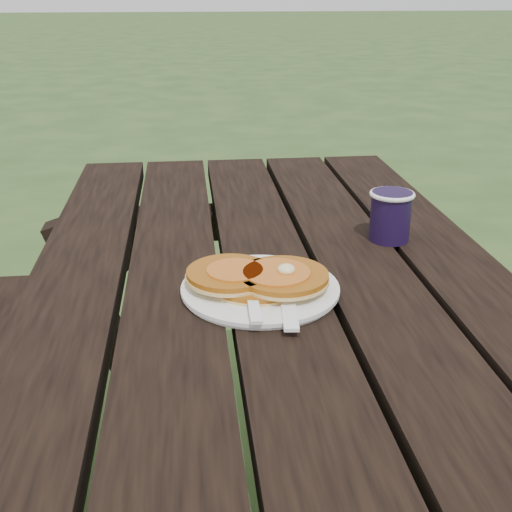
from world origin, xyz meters
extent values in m
cube|color=black|center=(0.00, 0.00, 0.73)|extent=(0.75, 1.80, 0.04)
cylinder|color=white|center=(-0.02, 0.13, 0.76)|extent=(0.28, 0.28, 0.01)
cylinder|color=#A55A12|center=(-0.03, 0.13, 0.77)|extent=(0.13, 0.13, 0.01)
cylinder|color=#A55A12|center=(-0.07, 0.14, 0.78)|extent=(0.13, 0.13, 0.01)
cylinder|color=#A55A12|center=(0.01, 0.12, 0.78)|extent=(0.13, 0.13, 0.01)
cylinder|color=#AD5618|center=(0.00, 0.12, 0.79)|extent=(0.10, 0.10, 0.00)
ellipsoid|color=#F4E59E|center=(0.01, 0.12, 0.79)|extent=(0.03, 0.03, 0.02)
cube|color=white|center=(0.01, 0.08, 0.76)|extent=(0.04, 0.18, 0.00)
cylinder|color=black|center=(0.22, 0.31, 0.79)|extent=(0.07, 0.07, 0.09)
torus|color=white|center=(0.22, 0.31, 0.83)|extent=(0.08, 0.08, 0.01)
cylinder|color=black|center=(0.22, 0.31, 0.83)|extent=(0.06, 0.06, 0.01)
camera|label=1|loc=(-0.12, -0.71, 1.17)|focal=45.00mm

